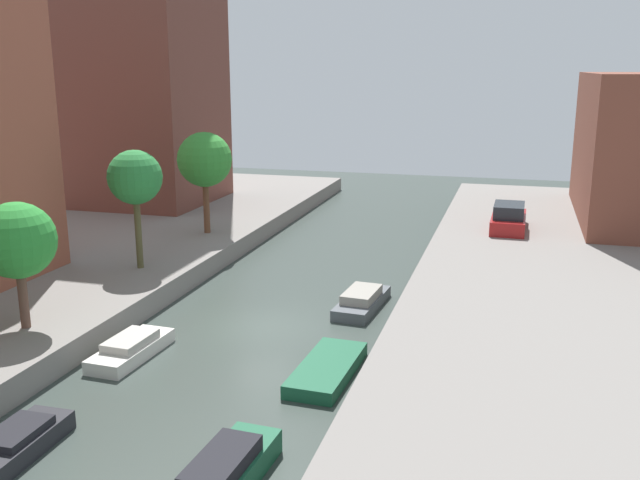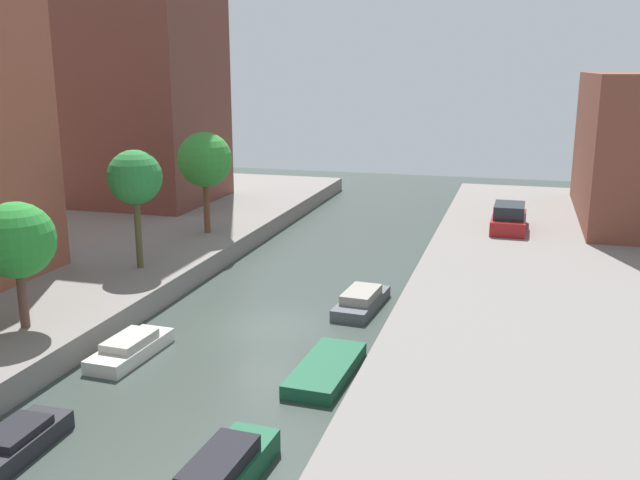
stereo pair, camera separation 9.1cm
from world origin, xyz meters
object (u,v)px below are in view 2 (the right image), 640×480
Objects in this scene: moored_boat_left_2 at (130,348)px; moored_boat_right_2 at (326,369)px; parked_car at (509,219)px; moored_boat_left_1 at (16,442)px; street_tree_3 at (205,160)px; street_tree_2 at (135,178)px; apartment_tower_far at (132,23)px; moored_boat_right_3 at (361,301)px; moored_boat_right_1 at (221,476)px; street_tree_1 at (17,241)px.

moored_boat_left_2 is 7.16m from moored_boat_right_2.
parked_car is 1.40× the size of moored_boat_left_1.
street_tree_3 is at bearing 127.40° from moored_boat_right_2.
street_tree_3 is (0.00, 7.38, -0.10)m from street_tree_2.
apartment_tower_far is 5.12× the size of parked_car.
moored_boat_left_2 is at bearing -132.76° from moored_boat_right_3.
parked_car is 20.49m from moored_boat_right_2.
moored_boat_right_1 is (6.01, -0.14, 0.11)m from moored_boat_left_1.
moored_boat_right_3 is at bearing -38.47° from apartment_tower_far.
street_tree_2 is 1.64× the size of moored_boat_left_1.
parked_car is 27.58m from moored_boat_right_1.
parked_car is 14.08m from moored_boat_right_3.
moored_boat_right_3 is (19.20, -15.25, -12.59)m from apartment_tower_far.
moored_boat_right_2 is (10.92, 1.13, -3.97)m from street_tree_1.
moored_boat_right_1 is at bearing -53.90° from street_tree_2.
street_tree_2 is 15.34m from moored_boat_left_1.
moored_boat_left_1 is at bearing -73.05° from street_tree_2.
apartment_tower_far is 7.15× the size of moored_boat_left_1.
moored_boat_right_3 is (0.32, 14.08, -0.09)m from moored_boat_right_1.
apartment_tower_far is 4.23× the size of street_tree_3.
moored_boat_right_2 is (7.14, 0.43, -0.10)m from moored_boat_left_2.
moored_boat_right_3 reaches higher than moored_boat_right_2.
street_tree_2 reaches higher than moored_boat_left_2.
street_tree_3 is 1.69× the size of moored_boat_left_1.
moored_boat_left_1 is (12.86, -29.19, -12.61)m from apartment_tower_far.
moored_boat_left_2 is (3.78, -14.70, -4.77)m from street_tree_3.
street_tree_1 reaches higher than moored_boat_left_2.
moored_boat_left_1 is at bearing -114.43° from moored_boat_right_3.
street_tree_1 is 11.67m from moored_boat_right_2.
street_tree_3 reaches higher than moored_boat_right_3.
moored_boat_right_1 is 1.03× the size of moored_boat_right_2.
moored_boat_right_1 reaches higher than moored_boat_right_2.
street_tree_3 is 15.91m from moored_boat_left_2.
apartment_tower_far reaches higher than moored_boat_left_1.
street_tree_1 reaches higher than moored_boat_right_1.
moored_boat_left_2 is at bearing -61.25° from apartment_tower_far.
parked_car is 23.77m from moored_boat_left_2.
street_tree_2 is 0.97× the size of street_tree_3.
apartment_tower_far is at bearing 141.53° from moored_boat_right_3.
apartment_tower_far is at bearing 118.75° from moored_boat_left_2.
street_tree_1 is 1.01× the size of moored_boat_right_1.
moored_boat_right_1 is at bearing -102.73° from parked_car.
apartment_tower_far is 5.30× the size of moored_boat_right_1.
moored_boat_left_2 is (12.40, -22.60, -12.61)m from apartment_tower_far.
street_tree_2 reaches higher than parked_car.
street_tree_1 is 0.98× the size of parked_car.
street_tree_3 is at bearing 101.27° from moored_boat_left_1.
apartment_tower_far is 34.30m from moored_boat_left_1.
street_tree_2 is (0.00, 8.03, 1.00)m from street_tree_1.
street_tree_2 is 1.30× the size of moored_boat_right_3.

